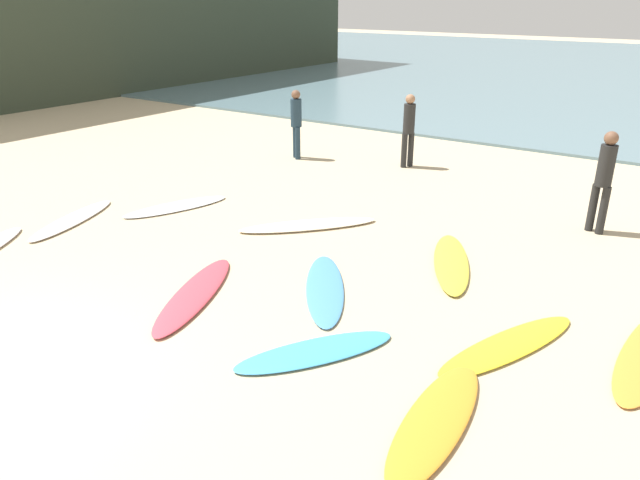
% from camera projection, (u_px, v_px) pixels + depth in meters
% --- Properties ---
extents(ocean_water, '(120.00, 40.00, 0.08)m').
position_uv_depth(ocean_water, '(588.00, 69.00, 32.70)').
color(ocean_water, slate).
rests_on(ocean_water, ground_plane).
extents(surfboard_0, '(1.60, 1.99, 0.06)m').
position_uv_depth(surfboard_0, '(315.00, 352.00, 7.12)').
color(surfboard_0, '#43A1D7').
rests_on(surfboard_0, ground_plane).
extents(surfboard_1, '(1.38, 2.37, 0.07)m').
position_uv_depth(surfboard_1, '(509.00, 345.00, 7.25)').
color(surfboard_1, yellow).
rests_on(surfboard_1, ground_plane).
extents(surfboard_2, '(0.71, 2.18, 0.09)m').
position_uv_depth(surfboard_2, '(436.00, 421.00, 5.96)').
color(surfboard_2, orange).
rests_on(surfboard_2, ground_plane).
extents(surfboard_3, '(2.15, 2.23, 0.08)m').
position_uv_depth(surfboard_3, '(308.00, 225.00, 10.95)').
color(surfboard_3, '#F7E9CE').
rests_on(surfboard_3, ground_plane).
extents(surfboard_5, '(1.17, 2.35, 0.07)m').
position_uv_depth(surfboard_5, '(72.00, 219.00, 11.23)').
color(surfboard_5, silver).
rests_on(surfboard_5, ground_plane).
extents(surfboard_6, '(1.32, 2.23, 0.06)m').
position_uv_depth(surfboard_6, '(176.00, 207.00, 11.92)').
color(surfboard_6, white).
rests_on(surfboard_6, ground_plane).
extents(surfboard_7, '(1.38, 2.45, 0.08)m').
position_uv_depth(surfboard_7, '(194.00, 294.00, 8.46)').
color(surfboard_7, '#D34351').
rests_on(surfboard_7, ground_plane).
extents(surfboard_8, '(1.71, 2.19, 0.06)m').
position_uv_depth(surfboard_8, '(325.00, 288.00, 8.64)').
color(surfboard_8, '#4B91D3').
rests_on(surfboard_8, ground_plane).
extents(surfboard_9, '(1.43, 2.33, 0.09)m').
position_uv_depth(surfboard_9, '(451.00, 263.00, 9.43)').
color(surfboard_9, yellow).
rests_on(surfboard_9, ground_plane).
extents(beachgoer_near, '(0.39, 0.39, 1.74)m').
position_uv_depth(beachgoer_near, '(296.00, 121.00, 15.12)').
color(beachgoer_near, '#1E3342').
rests_on(beachgoer_near, ground_plane).
extents(beachgoer_mid, '(0.38, 0.38, 1.77)m').
position_uv_depth(beachgoer_mid, '(409.00, 127.00, 14.36)').
color(beachgoer_mid, black).
rests_on(beachgoer_mid, ground_plane).
extents(beachgoer_far, '(0.36, 0.36, 1.83)m').
position_uv_depth(beachgoer_far, '(604.00, 177.00, 10.36)').
color(beachgoer_far, black).
rests_on(beachgoer_far, ground_plane).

